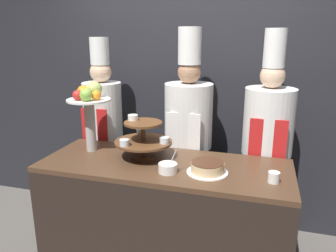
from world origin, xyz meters
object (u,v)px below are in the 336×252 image
at_px(chef_left, 104,127).
at_px(chef_center_right, 267,141).
at_px(fruit_pedestal, 89,104).
at_px(cup_white, 274,177).
at_px(tiered_stand, 143,138).
at_px(serving_bowl_near, 168,168).
at_px(cake_round, 207,168).
at_px(chef_center_left, 188,133).

bearing_deg(chef_left, chef_center_right, -0.00).
height_order(fruit_pedestal, cup_white, fruit_pedestal).
bearing_deg(tiered_stand, chef_left, 139.77).
bearing_deg(cup_white, serving_bowl_near, -176.86).
bearing_deg(chef_center_right, fruit_pedestal, -161.94).
relative_size(fruit_pedestal, cake_round, 1.96).
relative_size(fruit_pedestal, cup_white, 7.57).
bearing_deg(fruit_pedestal, chef_left, 105.57).
relative_size(cake_round, serving_bowl_near, 1.67).
distance_m(tiered_stand, chef_center_left, 0.54).
bearing_deg(chef_left, cake_round, -30.16).
relative_size(tiered_stand, fruit_pedestal, 0.78).
xyz_separation_m(fruit_pedestal, chef_center_left, (0.68, 0.44, -0.30)).
xyz_separation_m(tiered_stand, fruit_pedestal, (-0.45, 0.05, 0.22)).
relative_size(tiered_stand, cup_white, 5.93).
height_order(cake_round, serving_bowl_near, serving_bowl_near).
distance_m(fruit_pedestal, chef_center_left, 0.87).
relative_size(fruit_pedestal, serving_bowl_near, 3.27).
distance_m(cup_white, chef_left, 1.64).
height_order(fruit_pedestal, chef_center_right, chef_center_right).
bearing_deg(serving_bowl_near, cake_round, 14.76).
distance_m(fruit_pedestal, chef_center_right, 1.44).
xyz_separation_m(fruit_pedestal, cake_round, (0.96, -0.19, -0.34)).
xyz_separation_m(chef_center_left, chef_center_right, (0.65, -0.00, -0.01)).
height_order(fruit_pedestal, chef_center_left, chef_center_left).
relative_size(cake_round, chef_center_right, 0.15).
distance_m(fruit_pedestal, serving_bowl_near, 0.83).
distance_m(serving_bowl_near, chef_center_right, 0.94).
bearing_deg(fruit_pedestal, tiered_stand, -6.37).
height_order(serving_bowl_near, chef_center_right, chef_center_right).
bearing_deg(chef_center_left, chef_center_right, -0.00).
bearing_deg(chef_center_right, tiered_stand, -151.14).
relative_size(fruit_pedestal, chef_center_left, 0.29).
distance_m(chef_left, chef_center_left, 0.81).
bearing_deg(chef_center_right, cup_white, -86.24).
xyz_separation_m(chef_left, chef_center_left, (0.80, -0.00, 0.02)).
bearing_deg(chef_center_left, cake_round, -66.27).
xyz_separation_m(cake_round, chef_center_left, (-0.28, 0.63, 0.04)).
xyz_separation_m(tiered_stand, chef_center_right, (0.88, 0.49, -0.10)).
height_order(serving_bowl_near, chef_center_left, chef_center_left).
xyz_separation_m(cake_round, cup_white, (0.42, -0.03, -0.00)).
xyz_separation_m(cup_white, chef_center_left, (-0.70, 0.66, 0.04)).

